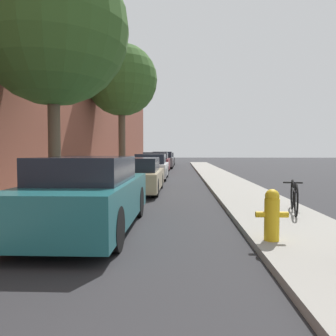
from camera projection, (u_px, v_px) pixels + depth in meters
The scene contains 14 objects.
ground_plane at pixel (164, 183), 15.44m from camera, with size 120.00×120.00×0.00m, color #28282B.
sidewalk_left at pixel (102, 182), 15.55m from camera, with size 2.00×52.00×0.12m.
sidewalk_right at pixel (227, 182), 15.33m from camera, with size 2.00×52.00×0.12m.
building_facade_left at pixel (72, 92), 15.39m from camera, with size 0.70×52.00×8.43m.
parked_car_teal at pixel (89, 195), 6.28m from camera, with size 1.69×4.33×1.40m.
parked_car_champagne at pixel (136, 176), 12.12m from camera, with size 1.83×4.15×1.26m.
parked_car_white at pixel (151, 167), 17.76m from camera, with size 1.69×4.25×1.35m.
parked_car_maroon at pixel (156, 163), 23.59m from camera, with size 1.84×4.20×1.41m.
parked_car_grey at pixel (163, 160), 29.31m from camera, with size 1.81×4.67×1.44m.
parked_car_black at pixel (166, 159), 35.47m from camera, with size 1.87×4.29×1.32m.
street_tree_near at pixel (52, 29), 8.04m from camera, with size 3.69×3.69×6.18m.
street_tree_far at pixel (122, 80), 17.48m from camera, with size 3.74×3.74×6.98m.
fire_hydrant at pixel (272, 214), 5.16m from camera, with size 0.50×0.23×0.80m.
bicycle at pixel (294, 196), 7.50m from camera, with size 0.55×1.69×0.71m.
Camera 1 is at (0.78, 0.63, 1.51)m, focal length 35.72 mm.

